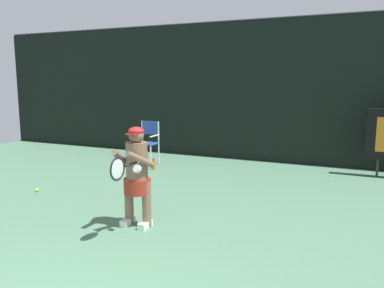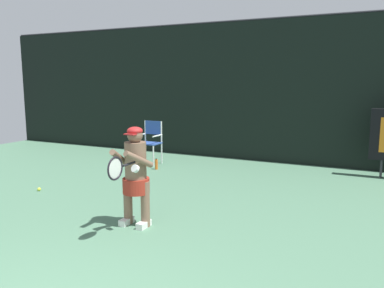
# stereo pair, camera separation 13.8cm
# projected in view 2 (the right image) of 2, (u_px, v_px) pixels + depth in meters

# --- Properties ---
(backdrop_screen) EXTENTS (18.00, 0.12, 3.66)m
(backdrop_screen) POSITION_uv_depth(u_px,v_px,m) (280.00, 92.00, 9.90)
(backdrop_screen) COLOR black
(backdrop_screen) RESTS_ON ground
(umpire_chair) EXTENTS (0.52, 0.44, 1.08)m
(umpire_chair) POSITION_uv_depth(u_px,v_px,m) (151.00, 140.00, 9.90)
(umpire_chair) COLOR white
(umpire_chair) RESTS_ON ground
(water_bottle) EXTENTS (0.07, 0.07, 0.27)m
(water_bottle) POSITION_uv_depth(u_px,v_px,m) (156.00, 164.00, 9.32)
(water_bottle) COLOR orange
(water_bottle) RESTS_ON ground
(tennis_player) EXTENTS (0.54, 0.62, 1.45)m
(tennis_player) POSITION_uv_depth(u_px,v_px,m) (135.00, 173.00, 5.62)
(tennis_player) COLOR white
(tennis_player) RESTS_ON ground
(tennis_racket) EXTENTS (0.03, 0.60, 0.31)m
(tennis_racket) POSITION_uv_depth(u_px,v_px,m) (116.00, 168.00, 5.03)
(tennis_racket) COLOR black
(tennis_ball_loose) EXTENTS (0.07, 0.07, 0.07)m
(tennis_ball_loose) POSITION_uv_depth(u_px,v_px,m) (39.00, 189.00, 7.51)
(tennis_ball_loose) COLOR #CCDB3D
(tennis_ball_loose) RESTS_ON ground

